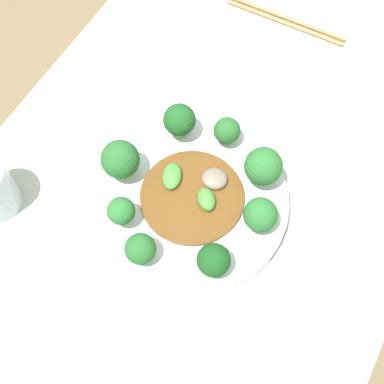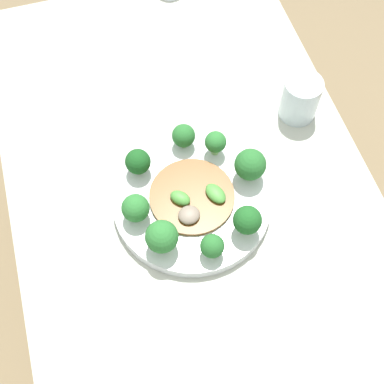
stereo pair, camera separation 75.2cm
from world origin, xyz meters
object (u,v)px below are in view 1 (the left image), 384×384
at_px(chopsticks, 285,21).
at_px(broccoli_east, 227,131).
at_px(broccoli_west, 140,249).
at_px(broccoli_southwest, 214,260).
at_px(plate, 192,201).
at_px(broccoli_south, 260,215).
at_px(broccoli_north, 119,162).
at_px(broccoli_northeast, 179,120).
at_px(broccoli_northwest, 121,211).
at_px(broccoli_southeast, 263,167).
at_px(stirfry_center, 193,193).

bearing_deg(chopsticks, broccoli_east, -174.45).
height_order(broccoli_west, broccoli_southwest, broccoli_southwest).
distance_m(broccoli_west, broccoli_east, 0.23).
xyz_separation_m(plate, broccoli_southwest, (-0.08, -0.08, 0.04)).
height_order(plate, broccoli_east, broccoli_east).
bearing_deg(broccoli_southwest, chopsticks, 12.52).
height_order(plate, broccoli_south, broccoli_south).
relative_size(broccoli_east, broccoli_north, 0.73).
relative_size(plate, broccoli_west, 5.60).
relative_size(broccoli_south, broccoli_northeast, 0.89).
bearing_deg(broccoli_northeast, broccoli_northwest, -179.26).
height_order(broccoli_southeast, chopsticks, broccoli_southeast).
height_order(broccoli_east, broccoli_southeast, broccoli_southeast).
height_order(broccoli_south, broccoli_north, broccoli_north).
distance_m(broccoli_northwest, broccoli_southwest, 0.15).
height_order(broccoli_northwest, broccoli_southwest, broccoli_southwest).
xyz_separation_m(broccoli_northwest, chopsticks, (0.49, -0.04, -0.05)).
bearing_deg(chopsticks, broccoli_northeast, 172.74).
bearing_deg(chopsticks, plate, -175.73).
distance_m(broccoli_west, chopsticks, 0.53).
distance_m(broccoli_east, broccoli_southwest, 0.21).
bearing_deg(plate, broccoli_southeast, -44.10).
distance_m(broccoli_east, chopsticks, 0.30).
xyz_separation_m(plate, broccoli_northwest, (-0.08, 0.07, 0.05)).
bearing_deg(broccoli_west, broccoli_southwest, -70.78).
xyz_separation_m(plate, broccoli_northeast, (0.09, 0.07, 0.05)).
bearing_deg(chopsticks, broccoli_south, -161.33).
xyz_separation_m(plate, broccoli_west, (-0.11, 0.02, 0.04)).
height_order(plate, broccoli_north, broccoli_north).
xyz_separation_m(broccoli_northwest, broccoli_west, (-0.03, -0.05, -0.00)).
xyz_separation_m(broccoli_south, stirfry_center, (-0.01, 0.10, -0.03)).
height_order(broccoli_east, chopsticks, broccoli_east).
distance_m(broccoli_southwest, broccoli_north, 0.20).
height_order(broccoli_east, broccoli_southwest, broccoli_southwest).
height_order(broccoli_north, broccoli_southeast, same).
height_order(plate, broccoli_southwest, broccoli_southwest).
relative_size(broccoli_northeast, broccoli_southeast, 0.94).
bearing_deg(broccoli_northwest, stirfry_center, -38.79).
distance_m(broccoli_northwest, chopsticks, 0.49).
relative_size(broccoli_southeast, chopsticks, 0.30).
bearing_deg(broccoli_southeast, plate, 135.90).
bearing_deg(stirfry_center, broccoli_southwest, -137.46).
distance_m(plate, broccoli_west, 0.12).
relative_size(broccoli_northeast, chopsticks, 0.28).
height_order(broccoli_northeast, broccoli_north, broccoli_north).
height_order(broccoli_west, broccoli_northeast, broccoli_northeast).
xyz_separation_m(broccoli_southeast, stirfry_center, (-0.07, 0.08, -0.03)).
distance_m(plate, broccoli_east, 0.12).
height_order(broccoli_south, broccoli_southeast, broccoli_southeast).
relative_size(plate, broccoli_northwest, 5.27).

